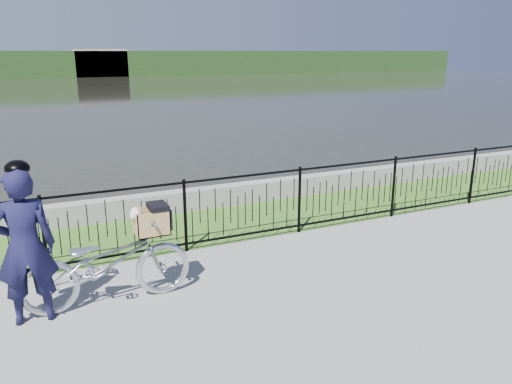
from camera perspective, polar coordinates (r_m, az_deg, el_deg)
name	(u,v)px	position (r m, az deg, el deg)	size (l,w,h in m)	color
ground	(293,280)	(6.89, 4.23, -10.03)	(120.00, 120.00, 0.00)	gray
grass_strip	(223,222)	(9.07, -3.76, -3.49)	(60.00, 2.00, 0.01)	#38631F
water	(68,94)	(38.63, -20.65, 10.39)	(120.00, 120.00, 0.00)	black
quay_wall	(205,198)	(9.91, -5.89, -0.67)	(60.00, 0.30, 0.40)	gray
fence	(245,208)	(8.01, -1.24, -1.79)	(14.00, 0.06, 1.15)	black
far_treeline	(46,64)	(65.48, -22.88, 13.33)	(120.00, 6.00, 3.00)	#204018
far_building_right	(100,63)	(64.55, -17.36, 13.90)	(6.00, 3.00, 3.20)	#A89B86
bicycle_rig	(108,262)	(6.34, -16.55, -7.69)	(2.03, 0.71, 1.21)	#B7BBC4
cyclist	(24,245)	(6.11, -24.95, -5.54)	(0.66, 0.44, 1.88)	black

